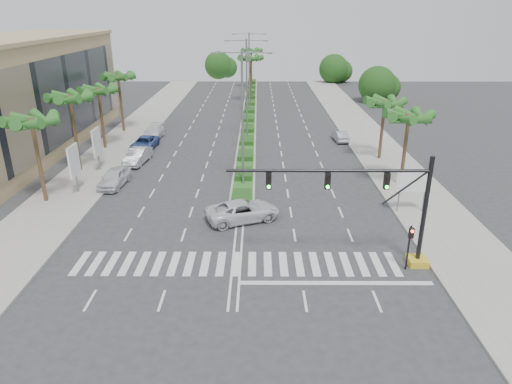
# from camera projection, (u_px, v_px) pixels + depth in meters

# --- Properties ---
(ground) EXTENTS (160.00, 160.00, 0.00)m
(ground) POSITION_uv_depth(u_px,v_px,m) (237.00, 264.00, 29.10)
(ground) COLOR #333335
(ground) RESTS_ON ground
(footpath_right) EXTENTS (6.00, 120.00, 0.15)m
(footpath_right) POSITION_uv_depth(u_px,v_px,m) (390.00, 164.00, 47.58)
(footpath_right) COLOR gray
(footpath_right) RESTS_ON ground
(footpath_left) EXTENTS (6.00, 120.00, 0.15)m
(footpath_left) POSITION_uv_depth(u_px,v_px,m) (100.00, 164.00, 47.71)
(footpath_left) COLOR gray
(footpath_left) RESTS_ON ground
(median) EXTENTS (2.20, 75.00, 0.20)m
(median) POSITION_uv_depth(u_px,v_px,m) (249.00, 114.00, 70.84)
(median) COLOR gray
(median) RESTS_ON ground
(median_grass) EXTENTS (1.80, 75.00, 0.04)m
(median_grass) POSITION_uv_depth(u_px,v_px,m) (249.00, 113.00, 70.80)
(median_grass) COLOR #275C1F
(median_grass) RESTS_ON median
(building) EXTENTS (12.00, 36.00, 12.00)m
(building) POSITION_uv_depth(u_px,v_px,m) (14.00, 97.00, 51.12)
(building) COLOR tan
(building) RESTS_ON ground
(signal_gantry) EXTENTS (12.60, 1.20, 7.20)m
(signal_gantry) POSITION_uv_depth(u_px,v_px,m) (387.00, 215.00, 27.78)
(signal_gantry) COLOR gold
(signal_gantry) RESTS_ON ground
(pedestrian_signal) EXTENTS (0.28, 0.36, 3.00)m
(pedestrian_signal) POSITION_uv_depth(u_px,v_px,m) (410.00, 241.00, 27.67)
(pedestrian_signal) COLOR black
(pedestrian_signal) RESTS_ON ground
(direction_sign) EXTENTS (2.70, 0.11, 3.40)m
(direction_sign) POSITION_uv_depth(u_px,v_px,m) (413.00, 184.00, 35.55)
(direction_sign) COLOR slate
(direction_sign) RESTS_ON ground
(billboard_near) EXTENTS (0.18, 2.10, 4.35)m
(billboard_near) POSITION_uv_depth(u_px,v_px,m) (74.00, 161.00, 39.20)
(billboard_near) COLOR slate
(billboard_near) RESTS_ON ground
(billboard_far) EXTENTS (0.18, 2.10, 4.35)m
(billboard_far) POSITION_uv_depth(u_px,v_px,m) (97.00, 142.00, 44.77)
(billboard_far) COLOR slate
(billboard_far) RESTS_ON ground
(palm_left_near) EXTENTS (4.57, 4.68, 7.55)m
(palm_left_near) POSITION_uv_depth(u_px,v_px,m) (32.00, 124.00, 35.97)
(palm_left_near) COLOR brown
(palm_left_near) RESTS_ON ground
(palm_left_mid) EXTENTS (4.57, 4.68, 7.95)m
(palm_left_mid) POSITION_uv_depth(u_px,v_px,m) (70.00, 101.00, 43.25)
(palm_left_mid) COLOR brown
(palm_left_mid) RESTS_ON ground
(palm_left_far) EXTENTS (4.57, 4.68, 7.35)m
(palm_left_far) POSITION_uv_depth(u_px,v_px,m) (98.00, 92.00, 50.90)
(palm_left_far) COLOR brown
(palm_left_far) RESTS_ON ground
(palm_left_end) EXTENTS (4.57, 4.68, 7.75)m
(palm_left_end) POSITION_uv_depth(u_px,v_px,m) (118.00, 79.00, 58.18)
(palm_left_end) COLOR brown
(palm_left_end) RESTS_ON ground
(palm_right_near) EXTENTS (4.57, 4.68, 7.05)m
(palm_right_near) POSITION_uv_depth(u_px,v_px,m) (409.00, 119.00, 39.73)
(palm_right_near) COLOR brown
(palm_right_near) RESTS_ON ground
(palm_right_far) EXTENTS (4.57, 4.68, 6.75)m
(palm_right_far) POSITION_uv_depth(u_px,v_px,m) (385.00, 105.00, 47.27)
(palm_right_far) COLOR brown
(palm_right_far) RESTS_ON ground
(palm_median_a) EXTENTS (4.57, 4.68, 8.05)m
(palm_median_a) POSITION_uv_depth(u_px,v_px,m) (250.00, 60.00, 77.50)
(palm_median_a) COLOR brown
(palm_median_a) RESTS_ON ground
(palm_median_b) EXTENTS (4.57, 4.68, 8.05)m
(palm_median_b) POSITION_uv_depth(u_px,v_px,m) (251.00, 52.00, 91.43)
(palm_median_b) COLOR brown
(palm_median_b) RESTS_ON ground
(streetlight_near) EXTENTS (5.10, 0.25, 12.00)m
(streetlight_near) POSITION_uv_depth(u_px,v_px,m) (242.00, 112.00, 39.57)
(streetlight_near) COLOR slate
(streetlight_near) RESTS_ON ground
(streetlight_mid) EXTENTS (5.10, 0.25, 12.00)m
(streetlight_mid) POSITION_uv_depth(u_px,v_px,m) (247.00, 84.00, 54.43)
(streetlight_mid) COLOR slate
(streetlight_mid) RESTS_ON ground
(streetlight_far) EXTENTS (5.10, 0.25, 12.00)m
(streetlight_far) POSITION_uv_depth(u_px,v_px,m) (249.00, 68.00, 69.28)
(streetlight_far) COLOR slate
(streetlight_far) RESTS_ON ground
(car_parked_a) EXTENTS (2.32, 4.90, 1.62)m
(car_parked_a) POSITION_uv_depth(u_px,v_px,m) (114.00, 178.00, 41.66)
(car_parked_a) COLOR silver
(car_parked_a) RESTS_ON ground
(car_parked_b) EXTENTS (2.24, 5.00, 1.59)m
(car_parked_b) POSITION_uv_depth(u_px,v_px,m) (138.00, 156.00, 47.92)
(car_parked_b) COLOR silver
(car_parked_b) RESTS_ON ground
(car_parked_c) EXTENTS (2.69, 5.30, 1.43)m
(car_parked_c) POSITION_uv_depth(u_px,v_px,m) (145.00, 143.00, 52.79)
(car_parked_c) COLOR #304E94
(car_parked_c) RESTS_ON ground
(car_parked_d) EXTENTS (2.33, 5.28, 1.51)m
(car_parked_d) POSITION_uv_depth(u_px,v_px,m) (154.00, 132.00, 57.34)
(car_parked_d) COLOR silver
(car_parked_d) RESTS_ON ground
(car_crossing) EXTENTS (6.24, 4.53, 1.58)m
(car_crossing) POSITION_uv_depth(u_px,v_px,m) (243.00, 211.00, 34.85)
(car_crossing) COLOR silver
(car_crossing) RESTS_ON ground
(car_right) EXTENTS (1.68, 4.03, 1.30)m
(car_right) POSITION_uv_depth(u_px,v_px,m) (340.00, 136.00, 56.11)
(car_right) COLOR #B6B5BA
(car_right) RESTS_ON ground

